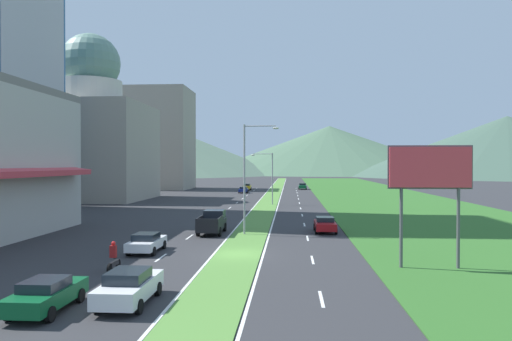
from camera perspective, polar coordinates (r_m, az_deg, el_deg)
The scene contains 46 objects.
ground_plane at distance 34.25m, azimuth -2.12°, elevation -9.90°, with size 600.00×600.00×0.00m, color #2D2D30.
grass_median at distance 93.75m, azimuth 1.85°, elevation -3.09°, with size 3.20×240.00×0.06m, color #518438.
grass_verge_right at distance 95.20m, azimuth 14.36°, elevation -3.06°, with size 24.00×240.00×0.06m, color #2D6023.
lane_dash_left_1 at distance 25.17m, azimuth -16.89°, elevation -13.85°, with size 0.16×2.80×0.01m, color silver.
lane_dash_left_2 at distance 33.79m, azimuth -11.16°, elevation -10.06°, with size 0.16×2.80×0.01m, color silver.
lane_dash_left_3 at distance 42.68m, azimuth -7.85°, elevation -7.78°, with size 0.16×2.80×0.01m, color silver.
lane_dash_left_4 at distance 51.71m, azimuth -5.71°, elevation -6.27°, with size 0.16×2.80×0.01m, color silver.
lane_dash_left_5 at distance 60.81m, azimuth -4.22°, elevation -5.21°, with size 0.16×2.80×0.01m, color silver.
lane_dash_left_6 at distance 69.96m, azimuth -3.12°, elevation -4.43°, with size 0.16×2.80×0.01m, color silver.
lane_dash_left_7 at distance 79.14m, azimuth -2.27°, elevation -3.82°, with size 0.16×2.80×0.01m, color silver.
lane_dash_left_8 at distance 88.34m, azimuth -1.60°, elevation -3.34°, with size 0.16×2.80×0.01m, color silver.
lane_dash_left_9 at distance 97.55m, azimuth -1.06°, elevation -2.96°, with size 0.16×2.80×0.01m, color silver.
lane_dash_left_10 at distance 106.78m, azimuth -0.62°, elevation -2.63°, with size 0.16×2.80×0.01m, color silver.
lane_dash_left_11 at distance 116.01m, azimuth -0.24°, elevation -2.36°, with size 0.16×2.80×0.01m, color silver.
lane_dash_left_12 at distance 125.25m, azimuth 0.08°, elevation -2.13°, with size 0.16×2.80×0.01m, color silver.
lane_dash_right_1 at distance 23.65m, azimuth 7.73°, elevation -14.78°, with size 0.16×2.80×0.01m, color silver.
lane_dash_right_2 at distance 32.67m, azimuth 6.68°, elevation -10.42°, with size 0.16×2.80×0.01m, color silver.
lane_dash_right_3 at distance 41.80m, azimuth 6.10°, elevation -7.96°, with size 0.16×2.80×0.01m, color silver.
lane_dash_right_4 at distance 50.99m, azimuth 5.73°, elevation -6.38°, with size 0.16×2.80×0.01m, color silver.
lane_dash_right_5 at distance 60.20m, azimuth 5.48°, elevation -5.28°, with size 0.16×2.80×0.01m, color silver.
lane_dash_right_6 at distance 69.43m, azimuth 5.29°, elevation -4.47°, with size 0.16×2.80×0.01m, color silver.
lane_dash_right_7 at distance 78.67m, azimuth 5.15°, elevation -3.85°, with size 0.16×2.80×0.01m, color silver.
lane_dash_right_8 at distance 87.92m, azimuth 5.04°, elevation -3.37°, with size 0.16×2.80×0.01m, color silver.
lane_dash_right_9 at distance 97.17m, azimuth 4.95°, elevation -2.97°, with size 0.16×2.80×0.01m, color silver.
lane_dash_right_10 at distance 106.43m, azimuth 4.87°, elevation -2.65°, with size 0.16×2.80×0.01m, color silver.
lane_dash_right_11 at distance 115.69m, azimuth 4.81°, elevation -2.37°, with size 0.16×2.80×0.01m, color silver.
lane_dash_right_12 at distance 124.95m, azimuth 4.75°, elevation -2.14°, with size 0.16×2.80×0.01m, color silver.
edge_line_median_left at distance 93.83m, azimuth 0.79°, elevation -3.10°, with size 0.16×240.00×0.01m, color silver.
edge_line_median_right at distance 93.70m, azimuth 2.93°, elevation -3.11°, with size 0.16×240.00×0.01m, color silver.
domed_building at distance 91.69m, azimuth -18.91°, elevation 3.86°, with size 19.89×19.89×29.63m.
midrise_colored at distance 125.69m, azimuth -11.25°, elevation 3.65°, with size 15.39×15.39×25.39m, color #9E9384.
hill_far_left at distance 314.17m, azimuth -16.62°, elevation 3.50°, with size 215.67×215.67×42.98m, color #516B56.
hill_far_center at distance 327.88m, azimuth 8.65°, elevation 2.44°, with size 175.13×175.13×31.85m, color #47664C.
hill_far_right at distance 278.82m, azimuth 27.50°, elevation 2.55°, with size 164.58×164.58×30.89m, color #3D5647.
street_lamp_near at distance 43.24m, azimuth -0.94°, elevation -0.11°, with size 3.20×0.41×9.89m.
street_lamp_mid at distance 75.11m, azimuth 1.61°, elevation -0.44°, with size 3.41×0.40×8.07m.
billboard_roadside at distance 30.92m, azimuth 19.85°, elevation -0.43°, with size 5.03×0.28×7.48m.
car_0 at distance 23.24m, azimuth -23.49°, elevation -13.24°, with size 1.94×4.48×1.43m.
car_1 at distance 105.86m, azimuth -1.49°, elevation -2.28°, with size 1.92×4.51×1.36m.
car_2 at distance 35.93m, azimuth -12.79°, elevation -8.26°, with size 2.00×4.43×1.38m.
car_3 at distance 45.57m, azimuth 8.15°, elevation -6.30°, with size 2.00×4.22×1.42m.
car_4 at distance 23.21m, azimuth -14.73°, elevation -13.08°, with size 2.04×4.75×1.56m.
car_5 at distance 117.82m, azimuth -1.10°, elevation -1.93°, with size 1.98×4.77×1.55m.
car_6 at distance 121.25m, azimuth 5.51°, elevation -1.86°, with size 2.03×4.42×1.55m.
pickup_truck_0 at distance 44.77m, azimuth -5.17°, elevation -6.11°, with size 2.18×5.40×2.00m.
motorcycle_rider at distance 30.10m, azimuth -16.45°, elevation -9.98°, with size 0.36×2.00×1.80m.
Camera 1 is at (3.64, -33.46, 6.34)m, focal length 33.90 mm.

